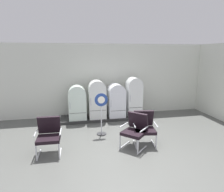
# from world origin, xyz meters

# --- Properties ---
(ground) EXTENTS (12.00, 10.00, 0.05)m
(ground) POSITION_xyz_m (0.00, 0.00, -0.03)
(ground) COLOR #4F504D
(back_wall) EXTENTS (11.76, 0.12, 3.10)m
(back_wall) POSITION_xyz_m (0.00, 3.66, 1.56)
(back_wall) COLOR silver
(back_wall) RESTS_ON ground
(side_wall_right) EXTENTS (0.16, 2.20, 3.10)m
(side_wall_right) POSITION_xyz_m (4.66, 2.47, 1.54)
(side_wall_right) COLOR silver
(side_wall_right) RESTS_ON ground
(display_plinth) EXTENTS (3.69, 0.95, 0.11)m
(display_plinth) POSITION_xyz_m (0.00, 3.02, 0.06)
(display_plinth) COLOR #2C2C2C
(display_plinth) RESTS_ON ground
(refrigerator_0) EXTENTS (0.69, 0.68, 1.36)m
(refrigerator_0) POSITION_xyz_m (-1.15, 2.92, 0.82)
(refrigerator_0) COLOR silver
(refrigerator_0) RESTS_ON display_plinth
(refrigerator_1) EXTENTS (0.68, 0.69, 1.54)m
(refrigerator_1) POSITION_xyz_m (-0.36, 2.92, 0.93)
(refrigerator_1) COLOR white
(refrigerator_1) RESTS_ON display_plinth
(refrigerator_2) EXTENTS (0.68, 0.70, 1.37)m
(refrigerator_2) POSITION_xyz_m (0.45, 2.93, 0.83)
(refrigerator_2) COLOR white
(refrigerator_2) RESTS_ON display_plinth
(refrigerator_3) EXTENTS (0.60, 0.62, 1.62)m
(refrigerator_3) POSITION_xyz_m (1.19, 2.89, 0.97)
(refrigerator_3) COLOR silver
(refrigerator_3) RESTS_ON display_plinth
(armchair_left) EXTENTS (0.69, 0.67, 1.01)m
(armchair_left) POSITION_xyz_m (-2.00, 0.41, 0.56)
(armchair_left) COLOR silver
(armchair_left) RESTS_ON ground
(armchair_right) EXTENTS (0.74, 0.75, 1.01)m
(armchair_right) POSITION_xyz_m (0.75, 0.45, 0.56)
(armchair_right) COLOR silver
(armchair_right) RESTS_ON ground
(armchair_center) EXTENTS (0.89, 0.89, 1.01)m
(armchair_center) POSITION_xyz_m (0.42, 0.30, 0.56)
(armchair_center) COLOR silver
(armchair_center) RESTS_ON ground
(sign_stand) EXTENTS (0.43, 0.32, 1.43)m
(sign_stand) POSITION_xyz_m (-0.41, 1.38, 0.68)
(sign_stand) COLOR #2D2D30
(sign_stand) RESTS_ON ground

